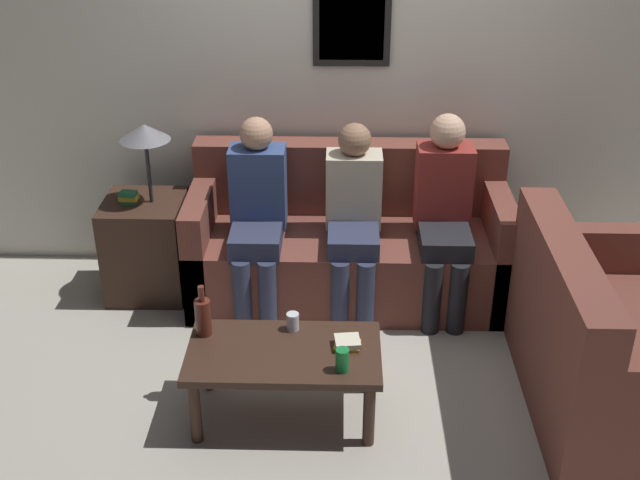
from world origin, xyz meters
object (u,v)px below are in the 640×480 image
at_px(couch_main, 348,246).
at_px(drinking_glass, 293,322).
at_px(coffee_table, 284,360).
at_px(person_right, 444,208).
at_px(couch_side, 604,351).
at_px(person_middle, 354,212).
at_px(wine_bottle, 203,316).
at_px(person_left, 257,209).

distance_m(couch_main, drinking_glass, 1.12).
bearing_deg(coffee_table, person_right, 50.90).
bearing_deg(couch_side, person_right, 37.28).
distance_m(coffee_table, person_middle, 1.20).
bearing_deg(couch_side, wine_bottle, 90.24).
bearing_deg(person_left, drinking_glass, -73.61).
height_order(couch_main, person_middle, person_middle).
xyz_separation_m(couch_side, person_middle, (-1.29, 0.96, 0.31)).
relative_size(couch_side, person_right, 1.14).
xyz_separation_m(coffee_table, wine_bottle, (-0.42, 0.13, 0.17)).
xyz_separation_m(coffee_table, person_right, (0.91, 1.12, 0.33)).
distance_m(couch_main, person_left, 0.68).
xyz_separation_m(couch_main, drinking_glass, (-0.30, -1.08, 0.12)).
xyz_separation_m(wine_bottle, person_right, (1.33, 0.98, 0.16)).
height_order(drinking_glass, person_middle, person_middle).
bearing_deg(coffee_table, person_middle, 72.07).
height_order(couch_side, person_left, person_left).
distance_m(couch_side, person_right, 1.27).
bearing_deg(person_middle, drinking_glass, -109.32).
relative_size(coffee_table, person_left, 0.81).
height_order(coffee_table, wine_bottle, wine_bottle).
xyz_separation_m(person_left, person_right, (1.14, 0.03, 0.01)).
xyz_separation_m(couch_main, person_right, (0.58, -0.15, 0.35)).
distance_m(drinking_glass, person_right, 1.29).
bearing_deg(person_middle, couch_main, 98.70).
xyz_separation_m(couch_side, wine_bottle, (-2.07, -0.01, 0.18)).
height_order(couch_main, coffee_table, couch_main).
bearing_deg(coffee_table, couch_side, 4.97).
bearing_deg(person_left, coffee_table, -78.09).
bearing_deg(wine_bottle, person_right, 36.47).
distance_m(wine_bottle, person_middle, 1.25).
distance_m(coffee_table, person_left, 1.16).
bearing_deg(person_right, person_left, -178.70).
bearing_deg(wine_bottle, drinking_glass, 6.53).
xyz_separation_m(couch_side, person_right, (-0.74, 0.97, 0.35)).
xyz_separation_m(wine_bottle, person_left, (0.19, 0.96, 0.15)).
xyz_separation_m(coffee_table, drinking_glass, (0.04, 0.19, 0.11)).
distance_m(person_left, person_right, 1.14).
relative_size(couch_side, person_left, 1.16).
bearing_deg(wine_bottle, couch_side, 0.24).
bearing_deg(person_right, person_middle, -178.56).
relative_size(drinking_glass, person_left, 0.08).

